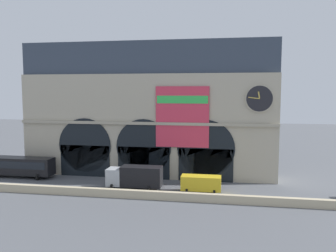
# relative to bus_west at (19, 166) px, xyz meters

# --- Properties ---
(ground_plane) EXTENTS (200.00, 200.00, 0.00)m
(ground_plane) POSITION_rel_bus_west_xyz_m (19.23, -2.58, -1.78)
(ground_plane) COLOR #54565B
(quay_parapet_wall) EXTENTS (90.00, 0.70, 1.04)m
(quay_parapet_wall) POSITION_rel_bus_west_xyz_m (19.23, -7.22, -1.26)
(quay_parapet_wall) COLOR #BCAD8C
(quay_parapet_wall) RESTS_ON ground
(station_building) EXTENTS (39.36, 5.13, 20.79)m
(station_building) POSITION_rel_bus_west_xyz_m (19.26, 4.79, 8.26)
(station_building) COLOR #B2A891
(station_building) RESTS_ON ground
(bus_west) EXTENTS (11.00, 3.25, 3.10)m
(bus_west) POSITION_rel_bus_west_xyz_m (0.00, 0.00, 0.00)
(bus_west) COLOR black
(bus_west) RESTS_ON ground
(box_truck_center) EXTENTS (7.50, 2.91, 3.12)m
(box_truck_center) POSITION_rel_bus_west_xyz_m (19.38, -3.12, -0.08)
(box_truck_center) COLOR #ADB2B7
(box_truck_center) RESTS_ON ground
(van_mideast) EXTENTS (5.20, 2.48, 2.20)m
(van_mideast) POSITION_rel_bus_west_xyz_m (28.35, -3.29, -0.54)
(van_mideast) COLOR gold
(van_mideast) RESTS_ON ground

